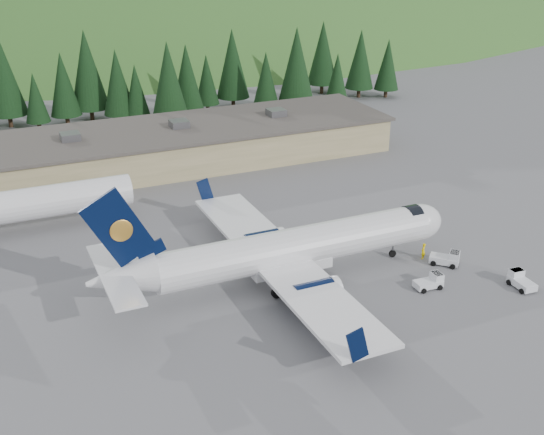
{
  "coord_description": "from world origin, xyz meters",
  "views": [
    {
      "loc": [
        -26.05,
        -52.23,
        31.95
      ],
      "look_at": [
        0.0,
        6.0,
        4.0
      ],
      "focal_mm": 45.0,
      "sensor_mm": 36.0,
      "label": 1
    }
  ],
  "objects_px": {
    "airliner": "(288,250)",
    "ramp_worker": "(423,251)",
    "baggage_tug_c": "(520,280)",
    "baggage_tug_a": "(430,282)",
    "second_airliner": "(3,207)",
    "terminal_building": "(146,149)",
    "baggage_tug_b": "(447,259)"
  },
  "relations": [
    {
      "from": "airliner",
      "to": "baggage_tug_c",
      "type": "xyz_separation_m",
      "value": [
        19.59,
        -10.17,
        -2.56
      ]
    },
    {
      "from": "airliner",
      "to": "terminal_building",
      "type": "height_order",
      "value": "airliner"
    },
    {
      "from": "ramp_worker",
      "to": "baggage_tug_b",
      "type": "bearing_deg",
      "value": 88.95
    },
    {
      "from": "terminal_building",
      "to": "ramp_worker",
      "type": "xyz_separation_m",
      "value": [
        18.57,
        -39.6,
        -1.76
      ]
    },
    {
      "from": "terminal_building",
      "to": "ramp_worker",
      "type": "height_order",
      "value": "terminal_building"
    },
    {
      "from": "baggage_tug_a",
      "to": "airliner",
      "type": "bearing_deg",
      "value": 152.33
    },
    {
      "from": "terminal_building",
      "to": "baggage_tug_c",
      "type": "bearing_deg",
      "value": -63.96
    },
    {
      "from": "second_airliner",
      "to": "baggage_tug_b",
      "type": "height_order",
      "value": "second_airliner"
    },
    {
      "from": "airliner",
      "to": "ramp_worker",
      "type": "bearing_deg",
      "value": -6.31
    },
    {
      "from": "airliner",
      "to": "baggage_tug_c",
      "type": "distance_m",
      "value": 22.22
    },
    {
      "from": "second_airliner",
      "to": "baggage_tug_b",
      "type": "bearing_deg",
      "value": -32.78
    },
    {
      "from": "baggage_tug_a",
      "to": "second_airliner",
      "type": "bearing_deg",
      "value": 143.67
    },
    {
      "from": "second_airliner",
      "to": "ramp_worker",
      "type": "xyz_separation_m",
      "value": [
        38.48,
        -23.6,
        -2.46
      ]
    },
    {
      "from": "airliner",
      "to": "ramp_worker",
      "type": "xyz_separation_m",
      "value": [
        14.62,
        -1.6,
        -2.36
      ]
    },
    {
      "from": "baggage_tug_a",
      "to": "terminal_building",
      "type": "bearing_deg",
      "value": 111.97
    },
    {
      "from": "baggage_tug_c",
      "to": "airliner",
      "type": "bearing_deg",
      "value": 66.05
    },
    {
      "from": "second_airliner",
      "to": "baggage_tug_c",
      "type": "bearing_deg",
      "value": -36.52
    },
    {
      "from": "baggage_tug_a",
      "to": "baggage_tug_b",
      "type": "height_order",
      "value": "baggage_tug_b"
    },
    {
      "from": "baggage_tug_b",
      "to": "ramp_worker",
      "type": "xyz_separation_m",
      "value": [
        -1.42,
        2.09,
        0.17
      ]
    },
    {
      "from": "baggage_tug_a",
      "to": "terminal_building",
      "type": "relative_size",
      "value": 0.04
    },
    {
      "from": "baggage_tug_a",
      "to": "terminal_building",
      "type": "xyz_separation_m",
      "value": [
        -15.65,
        44.87,
        1.98
      ]
    },
    {
      "from": "baggage_tug_b",
      "to": "ramp_worker",
      "type": "distance_m",
      "value": 2.54
    },
    {
      "from": "second_airliner",
      "to": "baggage_tug_c",
      "type": "distance_m",
      "value": 54.13
    },
    {
      "from": "baggage_tug_b",
      "to": "baggage_tug_c",
      "type": "bearing_deg",
      "value": -16.19
    },
    {
      "from": "second_airliner",
      "to": "baggage_tug_c",
      "type": "xyz_separation_m",
      "value": [
        43.45,
        -32.18,
        -2.66
      ]
    },
    {
      "from": "baggage_tug_c",
      "to": "terminal_building",
      "type": "xyz_separation_m",
      "value": [
        -23.53,
        48.18,
        1.96
      ]
    },
    {
      "from": "airliner",
      "to": "ramp_worker",
      "type": "height_order",
      "value": "airliner"
    },
    {
      "from": "baggage_tug_a",
      "to": "ramp_worker",
      "type": "relative_size",
      "value": 1.59
    },
    {
      "from": "airliner",
      "to": "baggage_tug_b",
      "type": "xyz_separation_m",
      "value": [
        16.05,
        -3.69,
        -2.53
      ]
    },
    {
      "from": "terminal_building",
      "to": "ramp_worker",
      "type": "distance_m",
      "value": 43.77
    },
    {
      "from": "baggage_tug_c",
      "to": "baggage_tug_a",
      "type": "bearing_deg",
      "value": 70.76
    },
    {
      "from": "baggage_tug_c",
      "to": "terminal_building",
      "type": "distance_m",
      "value": 53.65
    }
  ]
}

